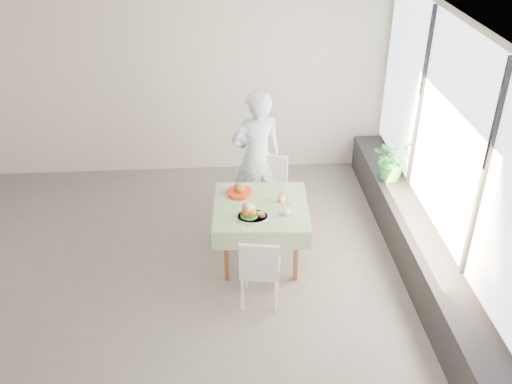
{
  "coord_description": "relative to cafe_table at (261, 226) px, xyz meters",
  "views": [
    {
      "loc": [
        0.63,
        -5.19,
        4.13
      ],
      "look_at": [
        0.99,
        0.23,
        0.89
      ],
      "focal_mm": 40.0,
      "sensor_mm": 36.0,
      "label": 1
    }
  ],
  "objects": [
    {
      "name": "cafe_table",
      "position": [
        0.0,
        0.0,
        0.0
      ],
      "size": [
        1.1,
        1.1,
        0.74
      ],
      "color": "brown",
      "rests_on": "ground"
    },
    {
      "name": "window_ledge",
      "position": [
        1.76,
        -0.18,
        -0.21
      ],
      "size": [
        0.4,
        4.8,
        0.5
      ],
      "primitive_type": "cube",
      "color": "black",
      "rests_on": "ground"
    },
    {
      "name": "wall_front",
      "position": [
        -1.04,
        -2.68,
        0.94
      ],
      "size": [
        6.0,
        0.02,
        2.8
      ],
      "primitive_type": "cube",
      "color": "beige",
      "rests_on": "ground"
    },
    {
      "name": "window_pane",
      "position": [
        1.93,
        -0.18,
        1.19
      ],
      "size": [
        0.01,
        4.8,
        2.18
      ],
      "primitive_type": "cube",
      "color": "#D1E0F9",
      "rests_on": "ground"
    },
    {
      "name": "juice_cup_orange",
      "position": [
        0.24,
        0.07,
        0.34
      ],
      "size": [
        0.09,
        0.09,
        0.26
      ],
      "color": "white",
      "rests_on": "cafe_table"
    },
    {
      "name": "juice_cup_lemonade",
      "position": [
        0.26,
        -0.19,
        0.34
      ],
      "size": [
        0.09,
        0.09,
        0.25
      ],
      "color": "white",
      "rests_on": "cafe_table"
    },
    {
      "name": "chair_far",
      "position": [
        0.12,
        0.66,
        -0.17
      ],
      "size": [
        0.57,
        0.57,
        0.95
      ],
      "color": "white",
      "rests_on": "ground"
    },
    {
      "name": "chair_near",
      "position": [
        -0.06,
        -0.72,
        -0.2
      ],
      "size": [
        0.46,
        0.46,
        0.84
      ],
      "color": "white",
      "rests_on": "ground"
    },
    {
      "name": "wall_back",
      "position": [
        -1.04,
        2.32,
        0.94
      ],
      "size": [
        6.0,
        0.02,
        2.8
      ],
      "primitive_type": "cube",
      "color": "beige",
      "rests_on": "ground"
    },
    {
      "name": "second_dish",
      "position": [
        -0.23,
        0.26,
        0.32
      ],
      "size": [
        0.29,
        0.29,
        0.14
      ],
      "color": "red",
      "rests_on": "cafe_table"
    },
    {
      "name": "diner",
      "position": [
        0.01,
        0.89,
        0.42
      ],
      "size": [
        0.73,
        0.58,
        1.77
      ],
      "primitive_type": "imported",
      "rotation": [
        0.0,
        0.0,
        3.41
      ],
      "color": "#91B7E8",
      "rests_on": "ground"
    },
    {
      "name": "main_dish",
      "position": [
        -0.13,
        -0.23,
        0.34
      ],
      "size": [
        0.34,
        0.34,
        0.18
      ],
      "color": "white",
      "rests_on": "cafe_table"
    },
    {
      "name": "floor",
      "position": [
        -1.04,
        -0.18,
        -0.46
      ],
      "size": [
        6.0,
        6.0,
        0.0
      ],
      "primitive_type": "plane",
      "color": "#585553",
      "rests_on": "ground"
    },
    {
      "name": "wall_right",
      "position": [
        1.96,
        -0.18,
        0.94
      ],
      "size": [
        0.02,
        5.0,
        2.8
      ],
      "primitive_type": "cube",
      "color": "beige",
      "rests_on": "ground"
    },
    {
      "name": "potted_plant",
      "position": [
        1.75,
        0.94,
        0.32
      ],
      "size": [
        0.66,
        0.64,
        0.56
      ],
      "primitive_type": "imported",
      "rotation": [
        0.0,
        0.0,
        0.56
      ],
      "color": "#2C853A",
      "rests_on": "window_ledge"
    },
    {
      "name": "ceiling",
      "position": [
        -1.04,
        -0.18,
        2.34
      ],
      "size": [
        6.0,
        6.0,
        0.0
      ],
      "primitive_type": "plane",
      "rotation": [
        3.14,
        0.0,
        0.0
      ],
      "color": "white",
      "rests_on": "ground"
    }
  ]
}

